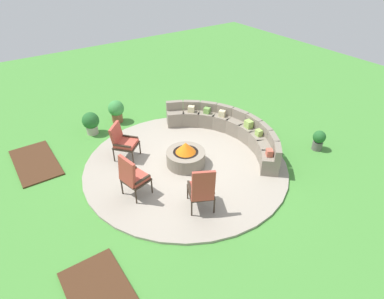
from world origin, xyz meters
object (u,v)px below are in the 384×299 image
(fire_pit, at_px, (186,156))
(potted_plant_2, at_px, (116,110))
(potted_plant_0, at_px, (319,140))
(curved_stone_bench, at_px, (229,129))
(lounge_chair_front_right, at_px, (132,176))
(lounge_chair_back_left, at_px, (202,189))
(lounge_chair_front_left, at_px, (123,141))
(potted_plant_1, at_px, (91,122))

(fire_pit, xyz_separation_m, potted_plant_2, (-3.34, -0.50, 0.10))
(potted_plant_0, bearing_deg, curved_stone_bench, -136.03)
(lounge_chair_front_right, relative_size, lounge_chair_back_left, 0.99)
(fire_pit, xyz_separation_m, lounge_chair_front_right, (0.35, -1.69, 0.32))
(fire_pit, xyz_separation_m, potted_plant_0, (1.48, 3.58, 0.01))
(fire_pit, height_order, potted_plant_2, potted_plant_2)
(curved_stone_bench, xyz_separation_m, lounge_chair_front_left, (-0.86, -3.02, 0.23))
(potted_plant_0, relative_size, potted_plant_2, 0.80)
(lounge_chair_front_left, relative_size, potted_plant_0, 1.71)
(fire_pit, xyz_separation_m, lounge_chair_front_left, (-1.22, -1.22, 0.28))
(potted_plant_2, bearing_deg, lounge_chair_back_left, -1.73)
(potted_plant_1, xyz_separation_m, potted_plant_2, (-0.27, 0.96, 0.02))
(lounge_chair_front_left, bearing_deg, lounge_chair_back_left, 60.09)
(fire_pit, bearing_deg, lounge_chair_front_left, -135.17)
(lounge_chair_front_left, distance_m, lounge_chair_front_right, 1.65)
(lounge_chair_front_left, xyz_separation_m, lounge_chair_back_left, (2.84, 0.56, 0.04))
(lounge_chair_front_left, height_order, lounge_chair_back_left, lounge_chair_back_left)
(curved_stone_bench, xyz_separation_m, potted_plant_1, (-2.70, -3.26, 0.03))
(potted_plant_1, bearing_deg, lounge_chair_front_right, -3.91)
(lounge_chair_front_left, distance_m, potted_plant_2, 2.24)
(potted_plant_2, bearing_deg, lounge_chair_front_right, -17.90)
(fire_pit, relative_size, lounge_chair_front_right, 0.91)
(curved_stone_bench, relative_size, lounge_chair_front_left, 4.03)
(lounge_chair_front_left, xyz_separation_m, potted_plant_1, (-1.85, -0.24, -0.20))
(lounge_chair_back_left, bearing_deg, potted_plant_1, 124.52)
(lounge_chair_front_right, bearing_deg, lounge_chair_front_left, 148.71)
(curved_stone_bench, bearing_deg, lounge_chair_front_left, -105.85)
(lounge_chair_back_left, xyz_separation_m, potted_plant_2, (-4.95, 0.15, -0.22))
(lounge_chair_front_right, bearing_deg, potted_plant_2, 147.71)
(fire_pit, relative_size, potted_plant_0, 1.73)
(lounge_chair_front_right, height_order, potted_plant_1, lounge_chair_front_right)
(lounge_chair_back_left, bearing_deg, potted_plant_0, 26.53)
(lounge_chair_front_right, bearing_deg, lounge_chair_back_left, 25.17)
(curved_stone_bench, xyz_separation_m, potted_plant_0, (1.85, 1.78, -0.04))
(lounge_chair_back_left, xyz_separation_m, potted_plant_1, (-4.68, -0.81, -0.24))
(potted_plant_1, bearing_deg, potted_plant_0, 47.94)
(potted_plant_1, bearing_deg, potted_plant_2, 105.55)
(lounge_chair_front_left, xyz_separation_m, lounge_chair_front_right, (1.58, -0.48, 0.04))
(fire_pit, xyz_separation_m, potted_plant_1, (-3.07, -1.46, 0.08))
(curved_stone_bench, distance_m, lounge_chair_back_left, 3.16)
(fire_pit, height_order, potted_plant_1, fire_pit)
(fire_pit, bearing_deg, curved_stone_bench, 101.54)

